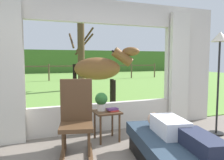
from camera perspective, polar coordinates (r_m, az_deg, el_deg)
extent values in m
cube|color=beige|center=(5.45, 18.48, 3.46)|extent=(1.15, 0.12, 2.55)
cube|color=beige|center=(4.59, -2.08, -9.18)|extent=(2.90, 0.12, 0.55)
cube|color=beige|center=(4.54, -2.17, 16.75)|extent=(2.90, 0.12, 0.45)
cube|color=beige|center=(4.08, -24.49, 1.70)|extent=(0.44, 0.10, 2.40)
cube|color=beige|center=(5.14, 16.56, 2.58)|extent=(0.44, 0.10, 2.40)
cube|color=olive|center=(15.24, -15.49, -0.27)|extent=(36.00, 21.68, 0.02)
cube|color=#436B2B|center=(24.99, -17.76, 4.47)|extent=(36.00, 2.00, 2.40)
cube|color=black|center=(3.20, 15.74, -18.92)|extent=(1.11, 1.69, 0.24)
cube|color=#233342|center=(3.12, 15.83, -15.39)|extent=(1.21, 1.84, 0.18)
cube|color=silver|center=(3.17, 14.30, -11.21)|extent=(0.45, 0.65, 0.22)
cube|color=#1E2338|center=(2.74, 21.65, -14.50)|extent=(0.40, 0.72, 0.18)
sphere|color=tan|center=(3.47, 10.60, -9.66)|extent=(0.20, 0.20, 0.20)
cube|color=#4C331E|center=(3.40, -8.99, -11.52)|extent=(0.58, 0.58, 0.06)
cube|color=#4C331E|center=(3.53, -8.97, -5.24)|extent=(0.48, 0.17, 0.68)
cube|color=#4C331E|center=(3.56, -12.28, -17.86)|extent=(0.22, 0.67, 0.06)
cube|color=#4C331E|center=(3.54, -5.49, -17.85)|extent=(0.22, 0.67, 0.06)
cylinder|color=#4C331E|center=(3.31, -12.27, -15.82)|extent=(0.04, 0.04, 0.38)
cylinder|color=#4C331E|center=(3.30, -5.78, -15.80)|extent=(0.04, 0.04, 0.38)
cylinder|color=#4C331E|center=(3.65, -11.77, -13.80)|extent=(0.04, 0.04, 0.38)
cylinder|color=#4C331E|center=(3.64, -5.94, -13.77)|extent=(0.04, 0.04, 0.38)
cube|color=#4C331E|center=(3.98, -1.33, -8.04)|extent=(0.44, 0.44, 0.03)
cylinder|color=#4C331E|center=(3.84, -2.89, -12.56)|extent=(0.04, 0.04, 0.49)
cylinder|color=#4C331E|center=(3.95, 1.90, -12.03)|extent=(0.04, 0.04, 0.49)
cylinder|color=#4C331E|center=(4.15, -4.38, -11.20)|extent=(0.04, 0.04, 0.49)
cylinder|color=#4C331E|center=(4.25, 0.09, -10.77)|extent=(0.04, 0.04, 0.49)
cylinder|color=silver|center=(3.99, -2.71, -6.89)|extent=(0.14, 0.14, 0.12)
sphere|color=#2D6B2D|center=(3.96, -2.72, -4.77)|extent=(0.22, 0.22, 0.22)
cube|color=#B22D28|center=(3.95, 0.29, -7.72)|extent=(0.17, 0.15, 0.02)
cube|color=#59336B|center=(3.95, 0.11, -7.33)|extent=(0.20, 0.14, 0.03)
cylinder|color=black|center=(4.85, 24.74, -12.08)|extent=(0.28, 0.28, 0.03)
cylinder|color=black|center=(4.67, 25.14, -1.99)|extent=(0.04, 0.04, 1.74)
cone|color=beige|center=(4.66, 25.60, 9.83)|extent=(0.32, 0.32, 0.18)
ellipsoid|color=brown|center=(6.07, -3.72, 2.87)|extent=(1.33, 0.81, 0.60)
cylinder|color=brown|center=(6.16, 2.61, 5.82)|extent=(0.64, 0.38, 0.53)
ellipsoid|color=brown|center=(6.22, 4.80, 7.17)|extent=(0.51, 0.30, 0.24)
cube|color=black|center=(6.15, 1.87, 6.08)|extent=(0.44, 0.17, 0.32)
cylinder|color=black|center=(6.05, -9.38, 1.39)|extent=(0.12, 0.12, 0.55)
cylinder|color=black|center=(6.35, -0.03, -3.59)|extent=(0.11, 0.11, 0.85)
cylinder|color=black|center=(6.04, 0.44, -4.05)|extent=(0.11, 0.11, 0.85)
cylinder|color=black|center=(6.27, -7.64, -3.74)|extent=(0.11, 0.11, 0.85)
cylinder|color=black|center=(5.96, -7.58, -4.22)|extent=(0.11, 0.11, 0.85)
cylinder|color=#4C3823|center=(10.62, -7.78, 5.88)|extent=(0.32, 0.32, 3.06)
cylinder|color=#47331E|center=(11.12, -6.87, 10.09)|extent=(0.82, 0.62, 1.17)
cylinder|color=#47331E|center=(10.57, -10.18, 9.77)|extent=(0.12, 1.09, 0.76)
cylinder|color=#47331E|center=(11.08, -7.03, 8.92)|extent=(0.86, 0.59, 1.05)
cylinder|color=brown|center=(15.33, -23.07, 1.63)|extent=(0.10, 0.10, 1.10)
cylinder|color=brown|center=(15.39, -15.61, 1.87)|extent=(0.10, 0.10, 1.10)
cylinder|color=brown|center=(15.70, -8.32, 2.07)|extent=(0.10, 0.10, 1.10)
cylinder|color=brown|center=(16.26, -1.43, 2.23)|extent=(0.10, 0.10, 1.10)
cylinder|color=brown|center=(17.03, 4.93, 2.35)|extent=(0.10, 0.10, 1.10)
cylinder|color=brown|center=(17.99, 10.67, 2.43)|extent=(0.10, 0.10, 1.10)
cube|color=brown|center=(15.37, -15.65, 3.36)|extent=(16.00, 0.06, 0.08)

